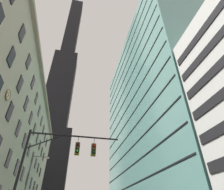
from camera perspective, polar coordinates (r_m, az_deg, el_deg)
The scene contains 4 objects.
dark_skyscraper at distance 114.43m, azimuth -17.08°, elevation -3.71°, with size 22.14×22.14×193.66m.
glass_office_midrise at distance 55.16m, azimuth 14.35°, elevation -5.48°, with size 18.90×49.76×55.22m.
traffic_signal_mast at distance 16.23m, azimuth -15.67°, elevation -18.89°, with size 7.91×0.63×7.91m.
street_lamppost at distance 26.91m, azimuth -24.92°, elevation -24.35°, with size 2.24×0.32×8.66m.
Camera 1 is at (-3.04, -13.19, 1.71)m, focal length 28.89 mm.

